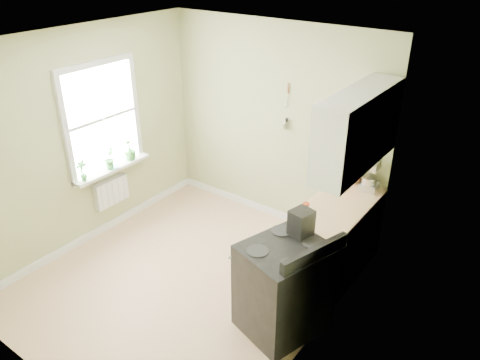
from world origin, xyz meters
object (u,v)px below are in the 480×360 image
Objects in this scene: stand_mixer at (372,174)px; coffee_maker at (301,226)px; kettle at (342,173)px; stove at (284,287)px.

coffee_maker is at bearing -95.50° from stand_mixer.
stove is at bearing -82.29° from kettle.
stove is 1.78m from kettle.
coffee_maker is (0.23, -1.42, 0.06)m from kettle.
stand_mixer reaches higher than coffee_maker.
stand_mixer is 1.45m from coffee_maker.
stove is 2.72× the size of stand_mixer.
kettle is at bearing 99.09° from coffee_maker.
kettle is at bearing 97.71° from stove.
stove is 5.84× the size of kettle.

